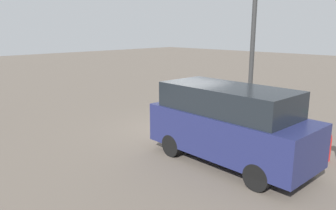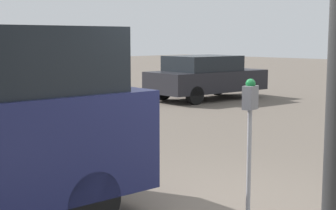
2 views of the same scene
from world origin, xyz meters
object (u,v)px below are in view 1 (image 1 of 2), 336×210
parking_meter_near (191,97)px  fire_hydrant (328,147)px  lamp_post (251,67)px  parked_van (229,123)px

parking_meter_near → fire_hydrant: size_ratio=1.96×
parking_meter_near → lamp_post: lamp_post is taller
lamp_post → fire_hydrant: lamp_post is taller
parking_meter_near → parked_van: parked_van is taller
parking_meter_near → lamp_post: bearing=38.5°
fire_hydrant → parked_van: bearing=-132.5°
lamp_post → fire_hydrant: bearing=-23.2°
parked_van → fire_hydrant: (1.89, 2.05, -0.74)m
lamp_post → parked_van: bearing=-66.9°
lamp_post → parking_meter_near: bearing=-127.6°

